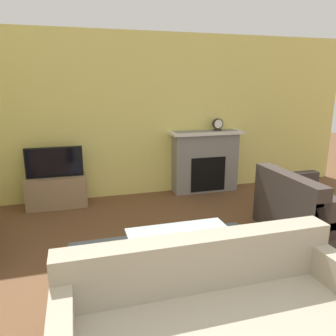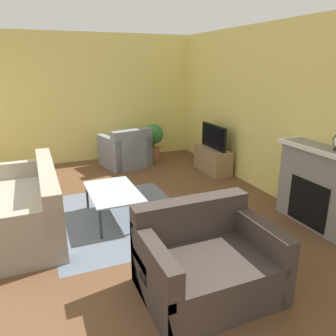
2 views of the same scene
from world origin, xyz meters
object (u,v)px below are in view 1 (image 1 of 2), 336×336
at_px(mantel_clock, 218,124).
at_px(couch_loveseat, 308,212).
at_px(tv, 54,162).
at_px(coffee_table, 182,239).
at_px(couch_sectional, 216,329).

bearing_deg(mantel_clock, couch_loveseat, -79.11).
xyz_separation_m(tv, mantel_clock, (2.75, 0.11, 0.48)).
relative_size(couch_loveseat, coffee_table, 1.14).
bearing_deg(couch_loveseat, coffee_table, 103.33).
xyz_separation_m(couch_sectional, mantel_clock, (1.59, 3.57, 0.91)).
height_order(tv, coffee_table, tv).
bearing_deg(mantel_clock, tv, -177.64).
distance_m(tv, couch_loveseat, 3.68).
bearing_deg(couch_loveseat, couch_sectional, 128.42).
relative_size(couch_loveseat, mantel_clock, 5.72).
bearing_deg(mantel_clock, couch_sectional, -114.02).
xyz_separation_m(couch_sectional, couch_loveseat, (1.98, 1.57, 0.00)).
height_order(couch_sectional, couch_loveseat, same).
bearing_deg(tv, couch_loveseat, -31.14).
relative_size(couch_sectional, coffee_table, 1.96).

